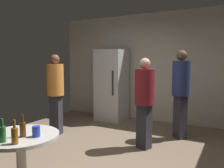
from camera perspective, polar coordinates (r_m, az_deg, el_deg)
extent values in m
cube|color=#7A6651|center=(3.82, -2.77, -18.41)|extent=(5.20, 5.20, 0.10)
cube|color=beige|center=(5.90, 10.53, 3.98)|extent=(5.32, 0.06, 2.70)
cube|color=silver|center=(5.93, -0.08, -0.28)|extent=(0.70, 0.65, 1.80)
cube|color=#262628|center=(5.52, 0.15, 0.23)|extent=(0.03, 0.03, 0.60)
cylinder|color=beige|center=(2.67, -21.66, -11.90)|extent=(0.80, 0.80, 0.03)
cylinder|color=#8C5919|center=(2.38, -22.87, -11.77)|extent=(0.06, 0.06, 0.15)
cylinder|color=#8C5919|center=(2.35, -22.97, -9.09)|extent=(0.02, 0.02, 0.08)
cylinder|color=#593314|center=(2.56, -21.15, -10.45)|extent=(0.06, 0.06, 0.15)
cylinder|color=#593314|center=(2.54, -21.24, -7.95)|extent=(0.02, 0.02, 0.08)
cylinder|color=#26662D|center=(2.48, -25.39, -11.16)|extent=(0.06, 0.06, 0.15)
cylinder|color=#26662D|center=(2.45, -25.51, -8.58)|extent=(0.02, 0.02, 0.08)
cylinder|color=blue|center=(2.53, -18.20, -11.06)|extent=(0.08, 0.08, 0.11)
cube|color=#2D2D38|center=(4.75, 16.44, -7.80)|extent=(0.28, 0.27, 0.85)
cylinder|color=navy|center=(4.64, 16.70, 1.36)|extent=(0.48, 0.48, 0.67)
sphere|color=brown|center=(4.63, 16.85, 6.75)|extent=(0.20, 0.20, 0.20)
cube|color=#2D2D38|center=(4.96, -13.63, -7.37)|extent=(0.24, 0.20, 0.81)
cylinder|color=orange|center=(4.85, -13.83, 1.03)|extent=(0.38, 0.38, 0.64)
sphere|color=brown|center=(4.84, -13.94, 5.96)|extent=(0.19, 0.19, 0.19)
cube|color=#2D2D38|center=(4.10, 7.91, -10.32)|extent=(0.26, 0.23, 0.77)
cylinder|color=maroon|center=(3.97, 8.04, -0.69)|extent=(0.43, 0.43, 0.61)
sphere|color=#D8AD8C|center=(3.94, 8.12, 5.05)|extent=(0.18, 0.18, 0.18)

